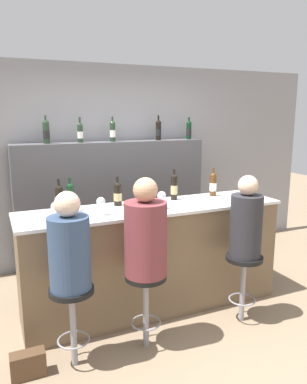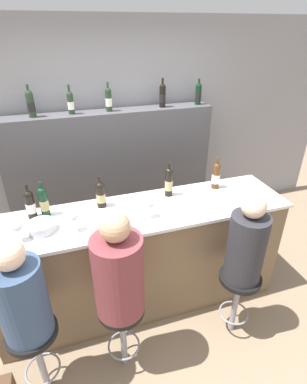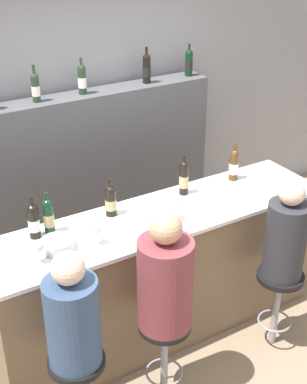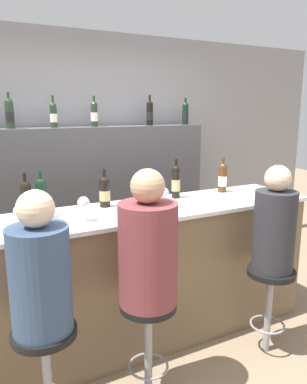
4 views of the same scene
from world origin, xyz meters
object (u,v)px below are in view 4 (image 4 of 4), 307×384
(wine_glass_0, at_px, (20,212))
(wine_bottle_backbar_1, at_px, (54,115))
(wine_bottle_counter_4, at_px, (223,177))
(wine_bottle_backbar_2, at_px, (94,114))
(wine_bottle_backbar_0, at_px, (9,113))
(bar_stool_right, at_px, (270,288))
(wine_bottle_backbar_4, at_px, (185,113))
(wine_glass_1, at_px, (83,203))
(guest_seated_left, at_px, (40,272))
(wine_bottle_counter_0, at_px, (26,199))
(guest_seated_right, at_px, (274,226))
(guest_seated_middle, at_px, (148,248))
(bar_stool_left, at_px, (46,354))
(wine_bottle_backbar_3, at_px, (150,113))
(metal_bowl, at_px, (44,218))
(bar_stool_middle, at_px, (148,324))
(wine_glass_2, at_px, (163,194))
(wine_bottle_counter_2, at_px, (105,191))
(wine_bottle_counter_1, at_px, (42,196))
(wine_bottle_counter_3, at_px, (176,181))

(wine_glass_0, bearing_deg, wine_bottle_backbar_1, 68.37)
(wine_bottle_counter_4, height_order, wine_bottle_backbar_2, wine_bottle_backbar_2)
(wine_bottle_backbar_0, height_order, bar_stool_right, wine_bottle_backbar_0)
(wine_bottle_backbar_4, xyz_separation_m, wine_glass_1, (-1.67, -1.41, -0.55))
(wine_bottle_backbar_2, height_order, guest_seated_left, wine_bottle_backbar_2)
(wine_bottle_counter_0, relative_size, bar_stool_right, 0.46)
(wine_bottle_counter_4, relative_size, guest_seated_right, 0.41)
(guest_seated_middle, bearing_deg, bar_stool_left, 180.00)
(wine_bottle_counter_0, height_order, guest_seated_middle, guest_seated_middle)
(wine_bottle_backbar_3, height_order, bar_stool_left, wine_bottle_backbar_3)
(guest_seated_left, bearing_deg, wine_bottle_backbar_4, 42.46)
(wine_bottle_backbar_4, xyz_separation_m, bar_stool_left, (-2.06, -1.88, -1.24))
(wine_bottle_counter_4, xyz_separation_m, wine_bottle_backbar_1, (-1.21, 1.11, 0.54))
(wine_bottle_backbar_3, bearing_deg, guest_seated_left, -130.29)
(wine_bottle_counter_0, xyz_separation_m, metal_bowl, (0.07, -0.22, -0.09))
(wine_bottle_backbar_2, bearing_deg, guest_seated_right, -70.48)
(wine_glass_1, bearing_deg, bar_stool_middle, -63.53)
(bar_stool_middle, bearing_deg, guest_seated_middle, 0.00)
(wine_glass_0, distance_m, guest_seated_middle, 0.81)
(wine_glass_0, relative_size, guest_seated_left, 0.22)
(wine_bottle_backbar_1, relative_size, bar_stool_middle, 0.46)
(wine_bottle_backbar_0, height_order, wine_glass_1, wine_bottle_backbar_0)
(guest_seated_middle, bearing_deg, guest_seated_left, 180.00)
(wine_bottle_backbar_1, xyz_separation_m, guest_seated_right, (1.08, -1.88, -0.75))
(bar_stool_left, distance_m, guest_seated_right, 1.70)
(bar_stool_middle, bearing_deg, wine_glass_1, 116.47)
(wine_glass_0, height_order, wine_glass_1, wine_glass_1)
(wine_bottle_backbar_2, distance_m, wine_glass_2, 1.51)
(wine_glass_1, height_order, guest_seated_left, guest_seated_left)
(wine_bottle_backbar_0, bearing_deg, wine_bottle_counter_2, -65.90)
(wine_bottle_backbar_1, distance_m, wine_bottle_backbar_4, 1.51)
(bar_stool_left, bearing_deg, wine_bottle_backbar_4, 42.46)
(wine_bottle_backbar_2, relative_size, wine_glass_1, 1.84)
(wine_glass_0, distance_m, guest_seated_left, 0.52)
(guest_seated_middle, bearing_deg, wine_bottle_counter_2, 88.34)
(wine_glass_1, height_order, bar_stool_left, wine_glass_1)
(wine_bottle_counter_2, bearing_deg, wine_bottle_backbar_3, 49.45)
(wine_bottle_counter_0, bearing_deg, wine_bottle_counter_2, -0.00)
(wine_bottle_backbar_2, distance_m, wine_glass_1, 1.62)
(wine_bottle_backbar_1, height_order, wine_glass_1, wine_bottle_backbar_1)
(wine_bottle_counter_1, distance_m, wine_bottle_counter_4, 1.58)
(wine_glass_1, relative_size, wine_glass_2, 0.98)
(wine_bottle_counter_3, bearing_deg, wine_bottle_backbar_1, 123.00)
(wine_bottle_backbar_0, distance_m, wine_glass_1, 1.54)
(wine_bottle_counter_2, bearing_deg, wine_glass_1, -130.92)
(wine_bottle_counter_2, bearing_deg, bar_stool_middle, -91.66)
(wine_bottle_backbar_2, bearing_deg, bar_stool_middle, -100.22)
(wine_bottle_backbar_0, xyz_separation_m, wine_bottle_backbar_2, (0.81, -0.00, -0.01))
(wine_bottle_backbar_2, xyz_separation_m, metal_bowl, (-0.82, -1.33, -0.64))
(wine_bottle_counter_1, xyz_separation_m, wine_glass_0, (-0.19, -0.30, -0.02))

